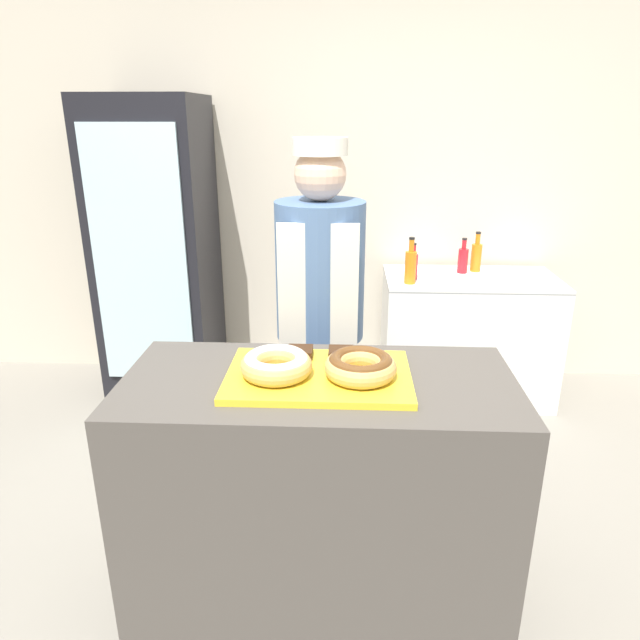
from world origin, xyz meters
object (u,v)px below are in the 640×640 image
Objects in this scene: donut_chocolate_glaze at (360,365)px; brownie_back_right at (341,353)px; donut_light_glaze at (276,364)px; bottle_orange at (476,256)px; bottle_red at (413,265)px; serving_tray at (319,376)px; brownie_back_left at (300,352)px; beverage_fridge at (158,253)px; baker_person at (320,321)px; bottle_red_b at (463,259)px; bottle_orange_b at (411,266)px; chest_freezer at (466,336)px.

donut_chocolate_glaze is 0.18m from brownie_back_right.
brownie_back_right is at bearing 37.22° from donut_light_glaze.
bottle_orange is (1.07, 1.93, -0.08)m from donut_light_glaze.
serving_tray is at bearing -106.49° from bottle_red.
donut_light_glaze is 2.72× the size of brownie_back_left.
baker_person is at bearing -44.40° from beverage_fridge.
beverage_fridge is 1.96m from bottle_red_b.
baker_person is at bearing 92.32° from serving_tray.
donut_light_glaze is 2.72× the size of brownie_back_right.
bottle_red_b is 0.45m from bottle_orange_b.
beverage_fridge is 1.60m from bottle_orange_b.
bottle_orange_b is (-0.46, -0.31, 0.01)m from bottle_orange.
bottle_red is at bearing -1.94° from beverage_fridge.
beverage_fridge is at bearing 122.53° from serving_tray.
serving_tray is 2.77× the size of bottle_red.
bottle_red is at bearing -170.82° from chest_freezer.
bottle_orange_b is (0.50, 0.91, 0.03)m from baker_person.
bottle_orange_b is at bearing -5.55° from beverage_fridge.
brownie_back_left is 1.95m from bottle_red_b.
bottle_red_b is 0.80× the size of bottle_orange_b.
chest_freezer is 4.79× the size of bottle_red.
baker_person is at bearing 80.93° from donut_light_glaze.
serving_tray is 0.16m from brownie_back_right.
donut_light_glaze reaches higher than serving_tray.
donut_light_glaze is at bearing -110.48° from bottle_red.
baker_person is at bearing -117.64° from bottle_red.
beverage_fridge is at bearing 122.87° from brownie_back_left.
bottle_orange_b is (1.59, -0.15, -0.03)m from beverage_fridge.
bottle_orange_b reaches higher than donut_chocolate_glaze.
donut_chocolate_glaze reaches higher than serving_tray.
bottle_orange reaches higher than donut_chocolate_glaze.
bottle_red is 0.37m from bottle_red_b.
bottle_red is 0.11m from bottle_orange_b.
serving_tray is 2.03m from chest_freezer.
donut_light_glaze and donut_chocolate_glaze have the same top height.
brownie_back_left is at bearing 142.78° from donut_chocolate_glaze.
serving_tray is 1.77m from bottle_red.
bottle_orange_b is at bearing 69.38° from brownie_back_left.
chest_freezer is at bearing 9.18° from bottle_red.
serving_tray is 2.12m from bottle_orange.
brownie_back_left is 0.08× the size of chest_freezer.
beverage_fridge is 2.07m from chest_freezer.
serving_tray is at bearing 169.68° from donut_chocolate_glaze.
brownie_back_left is 0.05× the size of baker_person.
donut_chocolate_glaze is at bearing -37.22° from brownie_back_left.
bottle_orange is at bearing 60.95° from donut_light_glaze.
serving_tray is 0.15m from donut_light_glaze.
bottle_orange is at bearing 4.33° from beverage_fridge.
bottle_red is (0.36, 1.72, -0.09)m from donut_chocolate_glaze.
chest_freezer is 0.67m from bottle_orange_b.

